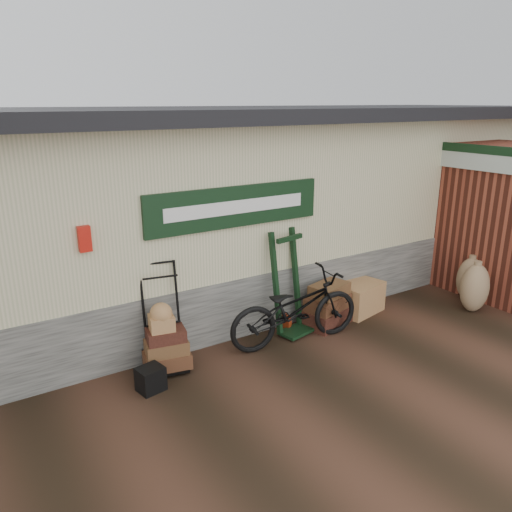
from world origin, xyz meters
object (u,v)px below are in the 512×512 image
at_px(wicker_hamper, 360,298).
at_px(suitcase_stack, 328,304).
at_px(porter_trolley, 163,316).
at_px(black_trunk, 151,379).
at_px(bicycle, 295,305).
at_px(green_barrow, 289,283).

bearing_deg(wicker_hamper, suitcase_stack, -173.45).
relative_size(porter_trolley, black_trunk, 4.68).
bearing_deg(porter_trolley, bicycle, -0.98).
height_order(wicker_hamper, bicycle, bicycle).
xyz_separation_m(suitcase_stack, wicker_hamper, (0.76, 0.09, -0.09)).
distance_m(wicker_hamper, bicycle, 1.60).
distance_m(suitcase_stack, wicker_hamper, 0.76).
relative_size(wicker_hamper, black_trunk, 2.55).
height_order(suitcase_stack, black_trunk, suitcase_stack).
height_order(porter_trolley, wicker_hamper, porter_trolley).
bearing_deg(bicycle, black_trunk, 99.24).
distance_m(porter_trolley, bicycle, 1.85).
bearing_deg(suitcase_stack, green_barrow, 169.26).
bearing_deg(wicker_hamper, bicycle, -168.95).
bearing_deg(bicycle, green_barrow, -13.05).
distance_m(porter_trolley, wicker_hamper, 3.37).
bearing_deg(green_barrow, bicycle, -121.47).
distance_m(black_trunk, bicycle, 2.23).
height_order(porter_trolley, bicycle, porter_trolley).
bearing_deg(black_trunk, wicker_hamper, 5.84).
bearing_deg(black_trunk, suitcase_stack, 5.65).
relative_size(wicker_hamper, bicycle, 0.38).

